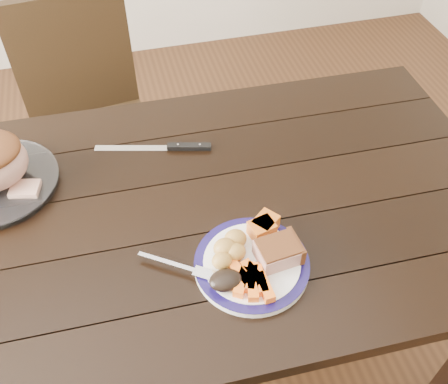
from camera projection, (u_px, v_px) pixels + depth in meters
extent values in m
plane|color=#472B16|center=(201.00, 345.00, 1.78)|extent=(4.00, 4.00, 0.00)
cube|color=black|center=(191.00, 211.00, 1.24)|extent=(1.62, 0.94, 0.04)
cube|color=black|center=(366.00, 171.00, 1.88)|extent=(0.07, 0.07, 0.71)
cube|color=black|center=(98.00, 143.00, 1.84)|extent=(0.47, 0.47, 0.04)
cube|color=black|center=(73.00, 56.00, 1.78)|extent=(0.42, 0.09, 0.46)
cube|color=black|center=(140.00, 148.00, 2.17)|extent=(0.04, 0.04, 0.43)
cube|color=black|center=(164.00, 206.00, 1.94)|extent=(0.04, 0.04, 0.43)
cube|color=black|center=(56.00, 170.00, 2.08)|extent=(0.04, 0.04, 0.43)
cube|color=black|center=(71.00, 233.00, 1.85)|extent=(0.04, 0.04, 0.43)
cylinder|color=white|center=(252.00, 265.00, 1.10)|extent=(0.26, 0.26, 0.02)
torus|color=#140D41|center=(252.00, 262.00, 1.10)|extent=(0.26, 0.26, 0.02)
cube|color=tan|center=(278.00, 252.00, 1.08)|extent=(0.10, 0.08, 0.04)
ellipsoid|color=gold|center=(235.00, 252.00, 1.08)|extent=(0.05, 0.04, 0.04)
ellipsoid|color=gold|center=(230.00, 245.00, 1.10)|extent=(0.04, 0.04, 0.04)
ellipsoid|color=gold|center=(225.00, 248.00, 1.09)|extent=(0.05, 0.05, 0.04)
ellipsoid|color=gold|center=(222.00, 261.00, 1.07)|extent=(0.05, 0.04, 0.04)
ellipsoid|color=gold|center=(235.00, 239.00, 1.11)|extent=(0.05, 0.05, 0.04)
cube|color=orange|center=(265.00, 287.00, 1.04)|extent=(0.03, 0.07, 0.02)
cube|color=orange|center=(239.00, 273.00, 1.06)|extent=(0.04, 0.07, 0.02)
cube|color=orange|center=(253.00, 286.00, 1.04)|extent=(0.04, 0.07, 0.02)
cube|color=orange|center=(242.00, 282.00, 1.04)|extent=(0.05, 0.07, 0.02)
cube|color=orange|center=(253.00, 274.00, 1.06)|extent=(0.04, 0.07, 0.02)
cube|color=orange|center=(251.00, 277.00, 1.05)|extent=(0.05, 0.07, 0.02)
cube|color=orange|center=(260.00, 280.00, 1.05)|extent=(0.03, 0.07, 0.02)
cube|color=orange|center=(262.00, 229.00, 1.13)|extent=(0.06, 0.06, 0.04)
cube|color=orange|center=(265.00, 224.00, 1.14)|extent=(0.07, 0.07, 0.04)
ellipsoid|color=black|center=(226.00, 280.00, 1.04)|extent=(0.07, 0.05, 0.03)
cube|color=silver|center=(168.00, 263.00, 1.09)|extent=(0.12, 0.09, 0.00)
cube|color=silver|center=(204.00, 273.00, 1.07)|extent=(0.05, 0.05, 0.00)
cube|color=tan|center=(25.00, 189.00, 1.23)|extent=(0.08, 0.07, 0.02)
cube|color=silver|center=(131.00, 148.00, 1.37)|extent=(0.20, 0.07, 0.00)
cube|color=black|center=(189.00, 147.00, 1.37)|extent=(0.12, 0.05, 0.01)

